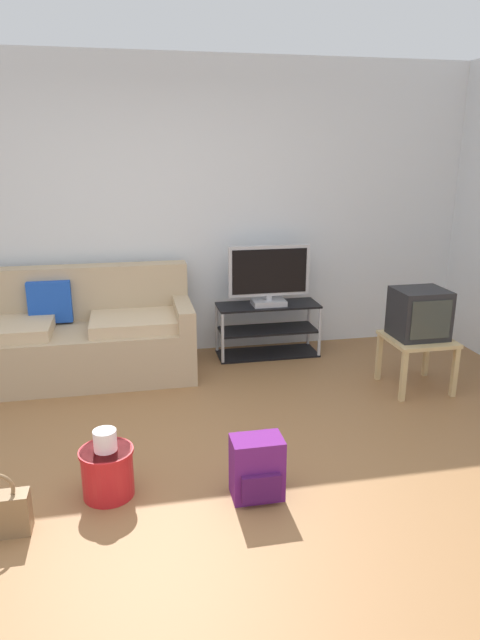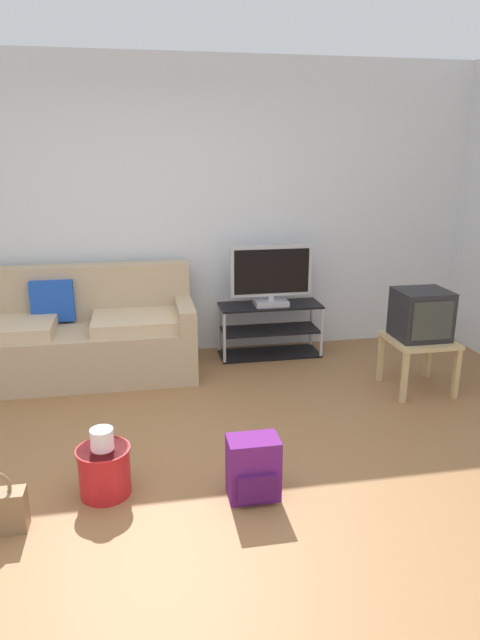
# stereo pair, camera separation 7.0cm
# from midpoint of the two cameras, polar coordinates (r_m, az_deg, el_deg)

# --- Properties ---
(ground_plane) EXTENTS (9.00, 9.80, 0.02)m
(ground_plane) POSITION_cam_midpoint_polar(r_m,az_deg,el_deg) (3.39, -5.80, -17.23)
(ground_plane) COLOR olive
(wall_back) EXTENTS (9.00, 0.10, 2.70)m
(wall_back) POSITION_cam_midpoint_polar(r_m,az_deg,el_deg) (5.28, -9.01, 10.90)
(wall_back) COLOR silver
(wall_back) RESTS_ON ground_plane
(couch) EXTENTS (2.01, 0.82, 0.92)m
(couch) POSITION_cam_midpoint_polar(r_m,az_deg,el_deg) (5.02, -17.02, -1.73)
(couch) COLOR tan
(couch) RESTS_ON ground_plane
(tv_stand) EXTENTS (0.96, 0.36, 0.50)m
(tv_stand) POSITION_cam_midpoint_polar(r_m,az_deg,el_deg) (5.32, 2.46, -0.99)
(tv_stand) COLOR black
(tv_stand) RESTS_ON ground_plane
(flat_tv) EXTENTS (0.76, 0.22, 0.56)m
(flat_tv) POSITION_cam_midpoint_polar(r_m,az_deg,el_deg) (5.16, 2.60, 4.52)
(flat_tv) COLOR #B2B2B7
(flat_tv) RESTS_ON tv_stand
(side_table) EXTENTS (0.50, 0.50, 0.44)m
(side_table) POSITION_cam_midpoint_polar(r_m,az_deg,el_deg) (4.74, 17.28, -2.52)
(side_table) COLOR tan
(side_table) RESTS_ON ground_plane
(crt_tv) EXTENTS (0.40, 0.37, 0.39)m
(crt_tv) POSITION_cam_midpoint_polar(r_m,az_deg,el_deg) (4.68, 17.48, 0.65)
(crt_tv) COLOR #232326
(crt_tv) RESTS_ON side_table
(backpack) EXTENTS (0.29, 0.26, 0.36)m
(backpack) POSITION_cam_midpoint_polar(r_m,az_deg,el_deg) (3.24, 1.11, -14.91)
(backpack) COLOR #661E70
(backpack) RESTS_ON ground_plane
(cleaning_bucket) EXTENTS (0.31, 0.31, 0.41)m
(cleaning_bucket) POSITION_cam_midpoint_polar(r_m,az_deg,el_deg) (3.34, -14.02, -14.53)
(cleaning_bucket) COLOR red
(cleaning_bucket) RESTS_ON ground_plane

